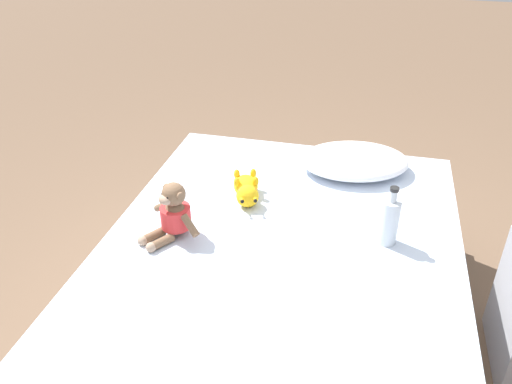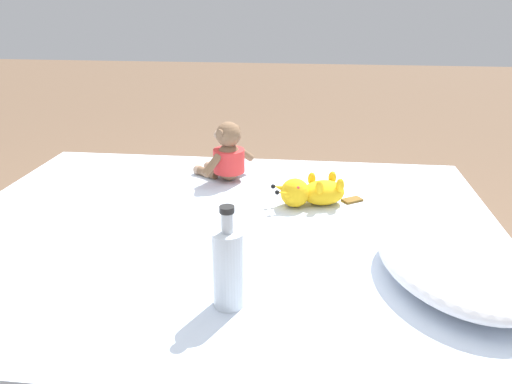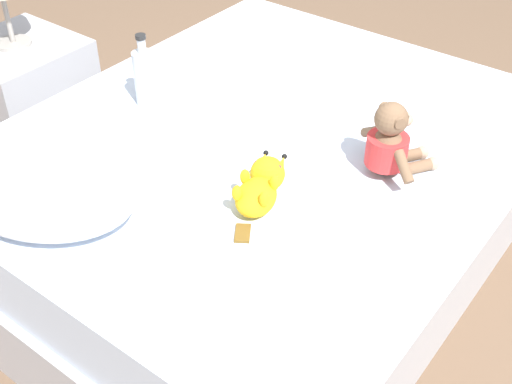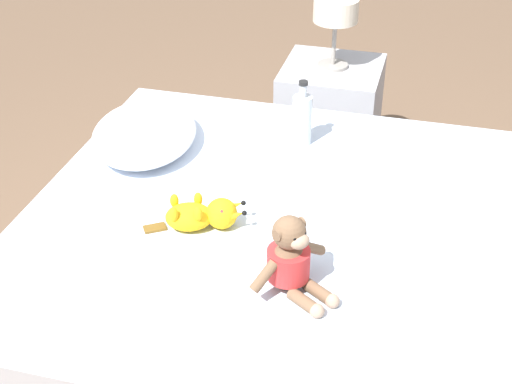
{
  "view_description": "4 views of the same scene",
  "coord_description": "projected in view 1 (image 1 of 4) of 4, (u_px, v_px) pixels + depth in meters",
  "views": [
    {
      "loc": [
        0.29,
        -1.66,
        1.79
      ],
      "look_at": [
        -0.14,
        0.14,
        0.66
      ],
      "focal_mm": 36.53,
      "sensor_mm": 36.0,
      "label": 1
    },
    {
      "loc": [
        1.4,
        0.27,
        1.22
      ],
      "look_at": [
        -0.11,
        0.09,
        0.61
      ],
      "focal_mm": 35.11,
      "sensor_mm": 36.0,
      "label": 2
    },
    {
      "loc": [
        -1.09,
        1.43,
        1.7
      ],
      "look_at": [
        -0.23,
        0.31,
        0.59
      ],
      "focal_mm": 46.63,
      "sensor_mm": 36.0,
      "label": 3
    },
    {
      "loc": [
        -2.03,
        -0.39,
        1.9
      ],
      "look_at": [
        -0.08,
        0.14,
        0.61
      ],
      "focal_mm": 52.18,
      "sensor_mm": 36.0,
      "label": 4
    }
  ],
  "objects": [
    {
      "name": "ground_plane",
      "position": [
        279.0,
        335.0,
        2.37
      ],
      "size": [
        16.0,
        16.0,
        0.0
      ],
      "primitive_type": "plane",
      "color": "brown"
    },
    {
      "name": "bed",
      "position": [
        280.0,
        291.0,
        2.23
      ],
      "size": [
        1.46,
        1.81,
        0.53
      ],
      "color": "#B2B2B7",
      "rests_on": "ground_plane"
    },
    {
      "name": "pillow",
      "position": [
        354.0,
        161.0,
        2.55
      ],
      "size": [
        0.6,
        0.49,
        0.11
      ],
      "color": "white",
      "rests_on": "bed"
    },
    {
      "name": "plush_monkey",
      "position": [
        173.0,
        214.0,
        2.08
      ],
      "size": [
        0.26,
        0.25,
        0.24
      ],
      "color": "brown",
      "rests_on": "bed"
    },
    {
      "name": "plush_yellow_creature",
      "position": [
        247.0,
        190.0,
        2.33
      ],
      "size": [
        0.17,
        0.33,
        0.1
      ],
      "color": "yellow",
      "rests_on": "bed"
    },
    {
      "name": "glass_bottle",
      "position": [
        389.0,
        221.0,
        2.03
      ],
      "size": [
        0.07,
        0.07,
        0.25
      ],
      "color": "silver",
      "rests_on": "bed"
    }
  ]
}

